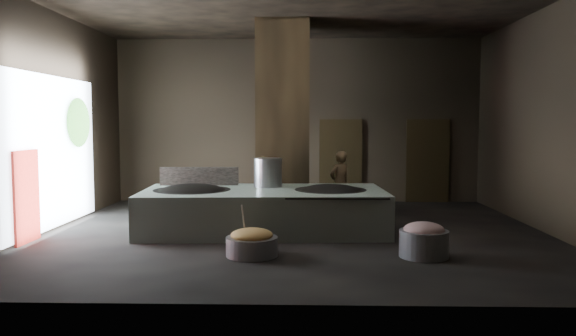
{
  "coord_description": "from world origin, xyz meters",
  "views": [
    {
      "loc": [
        0.17,
        -11.11,
        2.19
      ],
      "look_at": [
        -0.15,
        0.57,
        1.25
      ],
      "focal_mm": 35.0,
      "sensor_mm": 36.0,
      "label": 1
    }
  ],
  "objects_px": {
    "wok_right": "(330,194)",
    "stock_pot": "(268,173)",
    "wok_left": "(192,194)",
    "meat_basin": "(424,244)",
    "hearth_platform": "(264,210)",
    "cook": "(340,183)",
    "veg_basin": "(252,246)"
  },
  "relations": [
    {
      "from": "hearth_platform",
      "to": "stock_pot",
      "type": "bearing_deg",
      "value": 82.08
    },
    {
      "from": "veg_basin",
      "to": "cook",
      "type": "bearing_deg",
      "value": 67.45
    },
    {
      "from": "meat_basin",
      "to": "hearth_platform",
      "type": "bearing_deg",
      "value": 142.39
    },
    {
      "from": "wok_right",
      "to": "hearth_platform",
      "type": "bearing_deg",
      "value": -177.88
    },
    {
      "from": "hearth_platform",
      "to": "stock_pot",
      "type": "relative_size",
      "value": 7.67
    },
    {
      "from": "wok_left",
      "to": "meat_basin",
      "type": "relative_size",
      "value": 1.91
    },
    {
      "from": "hearth_platform",
      "to": "veg_basin",
      "type": "xyz_separation_m",
      "value": [
        -0.05,
        -2.14,
        -0.26
      ]
    },
    {
      "from": "wok_left",
      "to": "wok_right",
      "type": "height_order",
      "value": "wok_left"
    },
    {
      "from": "hearth_platform",
      "to": "cook",
      "type": "height_order",
      "value": "cook"
    },
    {
      "from": "wok_left",
      "to": "stock_pot",
      "type": "distance_m",
      "value": 1.66
    },
    {
      "from": "wok_left",
      "to": "stock_pot",
      "type": "height_order",
      "value": "stock_pot"
    },
    {
      "from": "wok_left",
      "to": "veg_basin",
      "type": "xyz_separation_m",
      "value": [
        1.4,
        -2.09,
        -0.59
      ]
    },
    {
      "from": "wok_right",
      "to": "meat_basin",
      "type": "height_order",
      "value": "wok_right"
    },
    {
      "from": "meat_basin",
      "to": "veg_basin",
      "type": "bearing_deg",
      "value": -179.86
    },
    {
      "from": "wok_left",
      "to": "veg_basin",
      "type": "relative_size",
      "value": 1.79
    },
    {
      "from": "stock_pot",
      "to": "hearth_platform",
      "type": "bearing_deg",
      "value": -95.19
    },
    {
      "from": "meat_basin",
      "to": "stock_pot",
      "type": "bearing_deg",
      "value": 135.39
    },
    {
      "from": "wok_left",
      "to": "meat_basin",
      "type": "bearing_deg",
      "value": -26.3
    },
    {
      "from": "cook",
      "to": "meat_basin",
      "type": "xyz_separation_m",
      "value": [
        1.11,
        -4.1,
        -0.55
      ]
    },
    {
      "from": "wok_right",
      "to": "cook",
      "type": "relative_size",
      "value": 0.93
    },
    {
      "from": "wok_left",
      "to": "cook",
      "type": "xyz_separation_m",
      "value": [
        3.11,
        2.02,
        0.02
      ]
    },
    {
      "from": "stock_pot",
      "to": "veg_basin",
      "type": "relative_size",
      "value": 0.74
    },
    {
      "from": "hearth_platform",
      "to": "wok_left",
      "type": "bearing_deg",
      "value": 179.25
    },
    {
      "from": "hearth_platform",
      "to": "meat_basin",
      "type": "height_order",
      "value": "hearth_platform"
    },
    {
      "from": "wok_right",
      "to": "cook",
      "type": "distance_m",
      "value": 1.94
    },
    {
      "from": "hearth_platform",
      "to": "meat_basin",
      "type": "relative_size",
      "value": 6.06
    },
    {
      "from": "wok_right",
      "to": "veg_basin",
      "type": "bearing_deg",
      "value": -122.48
    },
    {
      "from": "wok_left",
      "to": "stock_pot",
      "type": "relative_size",
      "value": 2.42
    },
    {
      "from": "veg_basin",
      "to": "wok_right",
      "type": "bearing_deg",
      "value": 57.52
    },
    {
      "from": "hearth_platform",
      "to": "wok_left",
      "type": "relative_size",
      "value": 3.17
    },
    {
      "from": "wok_right",
      "to": "stock_pot",
      "type": "height_order",
      "value": "stock_pot"
    },
    {
      "from": "wok_right",
      "to": "stock_pot",
      "type": "relative_size",
      "value": 2.25
    }
  ]
}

